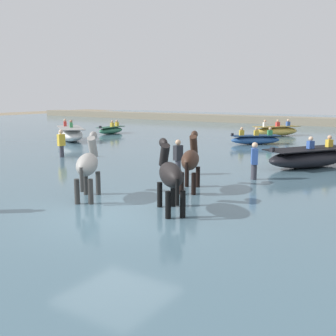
{
  "coord_description": "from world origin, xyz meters",
  "views": [
    {
      "loc": [
        6.36,
        -7.32,
        3.21
      ],
      "look_at": [
        -0.89,
        3.67,
        0.85
      ],
      "focal_mm": 43.68,
      "sensor_mm": 36.0,
      "label": 1
    }
  ],
  "objects_px": {
    "boat_far_inshore": "(276,131)",
    "person_onlooker_left": "(61,146)",
    "horse_flank_dark_bay": "(191,161)",
    "horse_lead_grey": "(88,166)",
    "horse_trailing_black": "(170,176)",
    "boat_mid_outer": "(309,158)",
    "boat_distant_west": "(255,139)",
    "person_spectator_far": "(254,164)",
    "boat_distant_east": "(111,130)",
    "boat_mid_channel": "(70,134)",
    "person_wading_close": "(178,161)"
  },
  "relations": [
    {
      "from": "boat_far_inshore",
      "to": "person_onlooker_left",
      "type": "xyz_separation_m",
      "value": [
        -5.02,
        -15.26,
        0.17
      ]
    },
    {
      "from": "horse_flank_dark_bay",
      "to": "boat_far_inshore",
      "type": "xyz_separation_m",
      "value": [
        -3.34,
        17.71,
        -0.54
      ]
    },
    {
      "from": "horse_lead_grey",
      "to": "horse_trailing_black",
      "type": "height_order",
      "value": "horse_lead_grey"
    },
    {
      "from": "horse_lead_grey",
      "to": "horse_flank_dark_bay",
      "type": "relative_size",
      "value": 1.03
    },
    {
      "from": "boat_far_inshore",
      "to": "boat_mid_outer",
      "type": "distance_m",
      "value": 12.84
    },
    {
      "from": "boat_distant_west",
      "to": "person_spectator_far",
      "type": "xyz_separation_m",
      "value": [
        3.76,
        -9.7,
        0.24
      ]
    },
    {
      "from": "boat_distant_west",
      "to": "boat_mid_outer",
      "type": "bearing_deg",
      "value": -52.98
    },
    {
      "from": "horse_trailing_black",
      "to": "boat_far_inshore",
      "type": "distance_m",
      "value": 20.41
    },
    {
      "from": "boat_distant_east",
      "to": "person_onlooker_left",
      "type": "distance_m",
      "value": 11.7
    },
    {
      "from": "boat_far_inshore",
      "to": "person_onlooker_left",
      "type": "bearing_deg",
      "value": -108.22
    },
    {
      "from": "boat_distant_east",
      "to": "person_spectator_far",
      "type": "bearing_deg",
      "value": -33.35
    },
    {
      "from": "boat_distant_west",
      "to": "person_spectator_far",
      "type": "distance_m",
      "value": 10.4
    },
    {
      "from": "boat_distant_west",
      "to": "boat_far_inshore",
      "type": "bearing_deg",
      "value": 96.28
    },
    {
      "from": "boat_distant_east",
      "to": "boat_far_inshore",
      "type": "bearing_deg",
      "value": 25.28
    },
    {
      "from": "boat_far_inshore",
      "to": "person_onlooker_left",
      "type": "relative_size",
      "value": 2.13
    },
    {
      "from": "boat_far_inshore",
      "to": "boat_mid_channel",
      "type": "bearing_deg",
      "value": -134.33
    },
    {
      "from": "horse_trailing_black",
      "to": "person_spectator_far",
      "type": "bearing_deg",
      "value": 86.65
    },
    {
      "from": "boat_distant_east",
      "to": "person_wading_close",
      "type": "distance_m",
      "value": 16.58
    },
    {
      "from": "boat_mid_outer",
      "to": "person_wading_close",
      "type": "relative_size",
      "value": 2.43
    },
    {
      "from": "horse_flank_dark_bay",
      "to": "boat_far_inshore",
      "type": "distance_m",
      "value": 18.03
    },
    {
      "from": "boat_far_inshore",
      "to": "person_spectator_far",
      "type": "relative_size",
      "value": 2.13
    },
    {
      "from": "horse_trailing_black",
      "to": "person_wading_close",
      "type": "xyz_separation_m",
      "value": [
        -2.33,
        4.11,
        -0.37
      ]
    },
    {
      "from": "horse_lead_grey",
      "to": "boat_mid_outer",
      "type": "bearing_deg",
      "value": 65.72
    },
    {
      "from": "boat_mid_channel",
      "to": "boat_distant_west",
      "type": "bearing_deg",
      "value": 23.91
    },
    {
      "from": "boat_mid_outer",
      "to": "person_wading_close",
      "type": "height_order",
      "value": "person_wading_close"
    },
    {
      "from": "boat_distant_west",
      "to": "person_wading_close",
      "type": "height_order",
      "value": "person_wading_close"
    },
    {
      "from": "horse_lead_grey",
      "to": "boat_far_inshore",
      "type": "bearing_deg",
      "value": 94.18
    },
    {
      "from": "horse_flank_dark_bay",
      "to": "person_spectator_far",
      "type": "height_order",
      "value": "horse_flank_dark_bay"
    },
    {
      "from": "boat_mid_channel",
      "to": "horse_lead_grey",
      "type": "bearing_deg",
      "value": -41.49
    },
    {
      "from": "person_spectator_far",
      "to": "boat_mid_channel",
      "type": "bearing_deg",
      "value": 160.5
    },
    {
      "from": "horse_lead_grey",
      "to": "horse_flank_dark_bay",
      "type": "xyz_separation_m",
      "value": [
        1.86,
        2.45,
        -0.04
      ]
    },
    {
      "from": "person_spectator_far",
      "to": "person_onlooker_left",
      "type": "distance_m",
      "value": 9.39
    },
    {
      "from": "boat_distant_east",
      "to": "person_onlooker_left",
      "type": "xyz_separation_m",
      "value": [
        5.85,
        -10.12,
        0.24
      ]
    },
    {
      "from": "boat_distant_east",
      "to": "boat_distant_west",
      "type": "bearing_deg",
      "value": -1.66
    },
    {
      "from": "boat_mid_channel",
      "to": "boat_mid_outer",
      "type": "relative_size",
      "value": 1.06
    },
    {
      "from": "boat_distant_west",
      "to": "boat_distant_east",
      "type": "bearing_deg",
      "value": 178.34
    },
    {
      "from": "horse_lead_grey",
      "to": "boat_mid_channel",
      "type": "relative_size",
      "value": 0.51
    },
    {
      "from": "horse_trailing_black",
      "to": "boat_mid_outer",
      "type": "bearing_deg",
      "value": 81.66
    },
    {
      "from": "boat_far_inshore",
      "to": "person_spectator_far",
      "type": "xyz_separation_m",
      "value": [
        4.36,
        -15.17,
        0.17
      ]
    },
    {
      "from": "boat_mid_channel",
      "to": "horse_trailing_black",
      "type": "bearing_deg",
      "value": -35.26
    },
    {
      "from": "boat_distant_west",
      "to": "person_onlooker_left",
      "type": "height_order",
      "value": "person_onlooker_left"
    },
    {
      "from": "horse_trailing_black",
      "to": "boat_distant_east",
      "type": "bearing_deg",
      "value": 135.18
    },
    {
      "from": "person_wading_close",
      "to": "boat_mid_outer",
      "type": "bearing_deg",
      "value": 49.74
    },
    {
      "from": "boat_far_inshore",
      "to": "horse_lead_grey",
      "type": "bearing_deg",
      "value": -85.82
    },
    {
      "from": "horse_trailing_black",
      "to": "person_spectator_far",
      "type": "xyz_separation_m",
      "value": [
        0.28,
        4.83,
        -0.37
      ]
    },
    {
      "from": "boat_distant_east",
      "to": "boat_mid_channel",
      "type": "xyz_separation_m",
      "value": [
        0.99,
        -4.98,
        0.15
      ]
    },
    {
      "from": "person_onlooker_left",
      "to": "boat_distant_west",
      "type": "bearing_deg",
      "value": 60.11
    },
    {
      "from": "boat_distant_west",
      "to": "person_spectator_far",
      "type": "height_order",
      "value": "person_spectator_far"
    },
    {
      "from": "horse_lead_grey",
      "to": "person_onlooker_left",
      "type": "distance_m",
      "value": 8.15
    },
    {
      "from": "horse_lead_grey",
      "to": "person_onlooker_left",
      "type": "bearing_deg",
      "value": 142.95
    }
  ]
}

